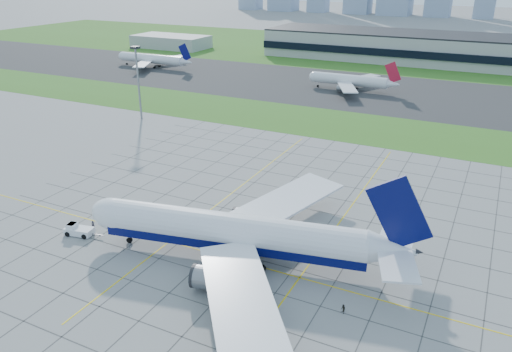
% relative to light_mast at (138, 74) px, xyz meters
% --- Properties ---
extents(ground, '(1400.00, 1400.00, 0.00)m').
position_rel_light_mast_xyz_m(ground, '(70.00, -65.00, -16.18)').
color(ground, gray).
rests_on(ground, ground).
extents(grass_median, '(700.00, 35.00, 0.04)m').
position_rel_light_mast_xyz_m(grass_median, '(70.00, 25.00, -16.16)').
color(grass_median, '#386A1E').
rests_on(grass_median, ground).
extents(asphalt_taxiway, '(700.00, 75.00, 0.04)m').
position_rel_light_mast_xyz_m(asphalt_taxiway, '(70.00, 80.00, -16.15)').
color(asphalt_taxiway, '#383838').
rests_on(asphalt_taxiway, ground).
extents(grass_far, '(700.00, 145.00, 0.04)m').
position_rel_light_mast_xyz_m(grass_far, '(70.00, 190.00, -16.16)').
color(grass_far, '#386A1E').
rests_on(grass_far, ground).
extents(apron_markings, '(120.00, 130.00, 0.03)m').
position_rel_light_mast_xyz_m(apron_markings, '(70.43, -53.91, -16.17)').
color(apron_markings, '#474744').
rests_on(apron_markings, ground).
extents(terminal, '(260.00, 43.00, 15.80)m').
position_rel_light_mast_xyz_m(terminal, '(110.00, 164.87, -8.29)').
color(terminal, '#B7B7B2').
rests_on(terminal, ground).
extents(service_block, '(50.00, 25.00, 8.00)m').
position_rel_light_mast_xyz_m(service_block, '(-90.00, 145.00, -12.18)').
color(service_block, '#B7B7B2').
rests_on(service_block, ground).
extents(light_mast, '(2.50, 2.50, 25.60)m').
position_rel_light_mast_xyz_m(light_mast, '(0.00, 0.00, 0.00)').
color(light_mast, gray).
rests_on(light_mast, ground).
extents(airliner, '(63.50, 63.73, 20.18)m').
position_rel_light_mast_xyz_m(airliner, '(74.96, -66.45, -10.66)').
color(airliner, white).
rests_on(airliner, ground).
extents(pushback_tug, '(8.55, 3.87, 2.35)m').
position_rel_light_mast_xyz_m(pushback_tug, '(41.58, -72.90, -15.14)').
color(pushback_tug, white).
rests_on(pushback_tug, ground).
extents(crew_near, '(0.75, 0.70, 1.71)m').
position_rel_light_mast_xyz_m(crew_near, '(42.42, -69.45, -15.33)').
color(crew_near, black).
rests_on(crew_near, ground).
extents(crew_far, '(0.96, 0.98, 1.59)m').
position_rel_light_mast_xyz_m(crew_far, '(97.79, -73.01, -15.39)').
color(crew_far, black).
rests_on(crew_far, ground).
extents(distant_jet_0, '(45.21, 42.66, 14.08)m').
position_rel_light_mast_xyz_m(distant_jet_0, '(-57.54, 82.25, -11.69)').
color(distant_jet_0, white).
rests_on(distant_jet_0, ground).
extents(distant_jet_1, '(38.55, 42.66, 14.08)m').
position_rel_light_mast_xyz_m(distant_jet_1, '(54.33, 77.07, -11.70)').
color(distant_jet_1, white).
rests_on(distant_jet_1, ground).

